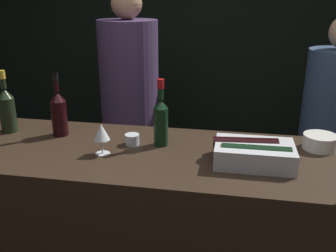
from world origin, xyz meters
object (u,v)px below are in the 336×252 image
object	(u,v)px
person_in_hoodie	(332,130)
red_wine_bottle_burgundy	(161,119)
champagne_bottle	(7,108)
red_wine_bottle_black_foil	(59,112)
wine_glass	(101,133)
ice_bin_with_bottles	(253,152)
candle_votive	(132,139)
person_blond_tee	(130,104)
bowl_white	(320,141)

from	to	relation	value
person_in_hoodie	red_wine_bottle_burgundy	bearing A→B (deg)	147.93
champagne_bottle	red_wine_bottle_black_foil	xyz separation A→B (m)	(0.29, 0.00, -0.00)
wine_glass	red_wine_bottle_black_foil	world-z (taller)	red_wine_bottle_black_foil
red_wine_bottle_burgundy	champagne_bottle	bearing A→B (deg)	177.49
ice_bin_with_bottles	candle_votive	xyz separation A→B (m)	(-0.57, 0.11, -0.03)
candle_votive	ice_bin_with_bottles	bearing A→B (deg)	-11.24
person_blond_tee	red_wine_bottle_black_foil	bearing A→B (deg)	145.78
ice_bin_with_bottles	red_wine_bottle_black_foil	xyz separation A→B (m)	(-0.97, 0.17, 0.07)
red_wine_bottle_burgundy	person_in_hoodie	world-z (taller)	person_in_hoodie
ice_bin_with_bottles	candle_votive	bearing A→B (deg)	168.76
wine_glass	champagne_bottle	distance (m)	0.62
red_wine_bottle_burgundy	person_in_hoodie	bearing A→B (deg)	40.61
champagne_bottle	person_in_hoodie	world-z (taller)	person_in_hoodie
wine_glass	red_wine_bottle_black_foil	size ratio (longest dim) A/B	0.45
red_wine_bottle_black_foil	person_in_hoodie	distance (m)	1.76
bowl_white	red_wine_bottle_black_foil	xyz separation A→B (m)	(-1.29, -0.05, 0.09)
wine_glass	champagne_bottle	xyz separation A→B (m)	(-0.59, 0.19, 0.03)
wine_glass	person_blond_tee	xyz separation A→B (m)	(-0.17, 1.03, -0.17)
person_blond_tee	person_in_hoodie	bearing A→B (deg)	-115.99
wine_glass	bowl_white	bearing A→B (deg)	14.08
bowl_white	wine_glass	world-z (taller)	wine_glass
candle_votive	person_in_hoodie	distance (m)	1.44
candle_votive	person_blond_tee	size ratio (longest dim) A/B	0.04
champagne_bottle	person_in_hoodie	xyz separation A→B (m)	(1.82, 0.81, -0.29)
red_wine_bottle_burgundy	red_wine_bottle_black_foil	xyz separation A→B (m)	(-0.54, 0.04, -0.01)
champagne_bottle	red_wine_bottle_burgundy	xyz separation A→B (m)	(0.83, -0.04, 0.00)
candle_votive	person_blond_tee	bearing A→B (deg)	106.87
candle_votive	person_in_hoodie	xyz separation A→B (m)	(1.13, 0.87, -0.19)
champagne_bottle	red_wine_bottle_black_foil	distance (m)	0.29
ice_bin_with_bottles	wine_glass	xyz separation A→B (m)	(-0.67, -0.02, 0.05)
wine_glass	red_wine_bottle_black_foil	distance (m)	0.36
person_blond_tee	ice_bin_with_bottles	bearing A→B (deg)	-165.15
red_wine_bottle_black_foil	person_in_hoodie	size ratio (longest dim) A/B	0.20
ice_bin_with_bottles	person_in_hoodie	world-z (taller)	person_in_hoodie
ice_bin_with_bottles	person_in_hoodie	distance (m)	1.15
bowl_white	champagne_bottle	bearing A→B (deg)	-178.02
ice_bin_with_bottles	candle_votive	distance (m)	0.58
ice_bin_with_bottles	champagne_bottle	xyz separation A→B (m)	(-1.27, 0.17, 0.08)
bowl_white	person_in_hoodie	distance (m)	0.82
ice_bin_with_bottles	bowl_white	distance (m)	0.39
champagne_bottle	red_wine_bottle_burgundy	bearing A→B (deg)	-2.51
ice_bin_with_bottles	person_in_hoodie	bearing A→B (deg)	60.46
bowl_white	person_blond_tee	distance (m)	1.40
bowl_white	candle_votive	xyz separation A→B (m)	(-0.89, -0.11, -0.01)
candle_votive	person_in_hoodie	bearing A→B (deg)	37.58
champagne_bottle	wine_glass	bearing A→B (deg)	-18.18
person_in_hoodie	person_blond_tee	xyz separation A→B (m)	(-1.40, 0.02, 0.10)
candle_votive	champagne_bottle	distance (m)	0.70
candle_votive	red_wine_bottle_black_foil	world-z (taller)	red_wine_bottle_black_foil
champagne_bottle	person_in_hoodie	distance (m)	2.02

